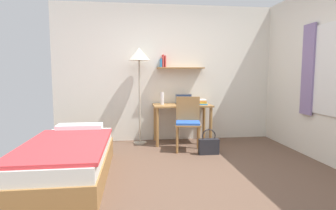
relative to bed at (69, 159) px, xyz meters
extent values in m
plane|color=brown|center=(1.51, -0.10, -0.24)|extent=(5.28, 5.28, 0.00)
cube|color=silver|center=(1.51, 1.93, 1.06)|extent=(4.40, 0.05, 2.60)
cube|color=#9E703D|center=(1.70, 1.79, 1.16)|extent=(0.89, 0.22, 0.02)
cube|color=#3384C6|center=(1.33, 1.81, 1.26)|extent=(0.03, 0.16, 0.16)
cube|color=#D13D38|center=(1.37, 1.82, 1.29)|extent=(0.03, 0.14, 0.24)
cube|color=#D13D38|center=(1.41, 1.83, 1.29)|extent=(0.02, 0.13, 0.22)
cube|color=silver|center=(3.50, -0.02, 1.11)|extent=(0.02, 0.92, 1.29)
cube|color=gray|center=(3.47, 0.55, 1.11)|extent=(0.03, 0.28, 1.39)
cube|color=#9E703D|center=(0.00, -0.01, -0.10)|extent=(0.93, 1.98, 0.28)
cube|color=silver|center=(0.00, -0.01, 0.12)|extent=(0.89, 1.92, 0.16)
cube|color=#DB383D|center=(0.00, -0.13, 0.22)|extent=(0.95, 1.62, 0.04)
cube|color=white|center=(0.00, 0.76, 0.25)|extent=(0.65, 0.28, 0.10)
cube|color=#9E703D|center=(1.70, 1.60, 0.47)|extent=(1.07, 0.58, 0.03)
cylinder|color=#9E703D|center=(1.21, 1.36, 0.11)|extent=(0.06, 0.06, 0.69)
cylinder|color=#9E703D|center=(2.19, 1.36, 0.11)|extent=(0.06, 0.06, 0.69)
cylinder|color=#9E703D|center=(1.21, 1.84, 0.11)|extent=(0.06, 0.06, 0.69)
cylinder|color=#9E703D|center=(2.19, 1.84, 0.11)|extent=(0.06, 0.06, 0.69)
cube|color=#9E703D|center=(1.70, 1.03, 0.21)|extent=(0.49, 0.46, 0.03)
cube|color=blue|center=(1.70, 1.03, 0.24)|extent=(0.45, 0.42, 0.04)
cube|color=#9E703D|center=(1.73, 1.20, 0.46)|extent=(0.40, 0.11, 0.40)
cylinder|color=#9E703D|center=(1.50, 0.91, -0.02)|extent=(0.04, 0.04, 0.44)
cylinder|color=#9E703D|center=(1.85, 0.84, -0.02)|extent=(0.04, 0.04, 0.44)
cylinder|color=#9E703D|center=(1.55, 1.22, -0.02)|extent=(0.04, 0.04, 0.44)
cylinder|color=#9E703D|center=(1.90, 1.16, -0.02)|extent=(0.04, 0.04, 0.44)
cylinder|color=#B2A893|center=(0.92, 1.65, -0.23)|extent=(0.24, 0.24, 0.02)
cylinder|color=#B2A893|center=(0.92, 1.65, 0.54)|extent=(0.03, 0.03, 1.51)
cone|color=silver|center=(0.92, 1.65, 1.41)|extent=(0.38, 0.38, 0.22)
cube|color=#2D2D33|center=(1.75, 1.63, 0.49)|extent=(0.31, 0.20, 0.01)
cube|color=#2D2D33|center=(1.75, 1.69, 0.58)|extent=(0.31, 0.09, 0.18)
cube|color=black|center=(1.75, 1.68, 0.58)|extent=(0.28, 0.08, 0.15)
cylinder|color=silver|center=(1.33, 1.62, 0.60)|extent=(0.07, 0.07, 0.23)
cube|color=#3384C6|center=(2.07, 1.55, 0.50)|extent=(0.17, 0.21, 0.02)
cube|color=gold|center=(2.05, 1.56, 0.52)|extent=(0.15, 0.23, 0.03)
cube|color=orange|center=(2.05, 1.56, 0.55)|extent=(0.17, 0.23, 0.02)
cube|color=silver|center=(2.07, 1.57, 0.57)|extent=(0.18, 0.24, 0.02)
cube|color=#232328|center=(1.99, 0.79, -0.11)|extent=(0.32, 0.11, 0.25)
torus|color=#232328|center=(1.99, 0.79, 0.06)|extent=(0.22, 0.02, 0.22)
camera|label=1|loc=(0.80, -3.43, 1.04)|focal=29.52mm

